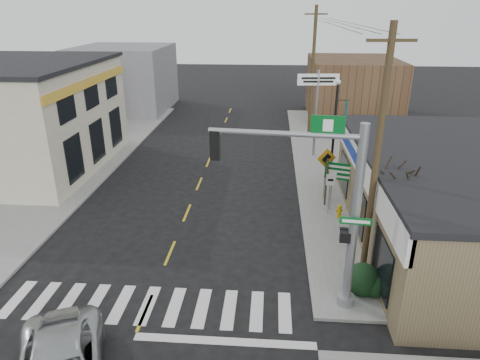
# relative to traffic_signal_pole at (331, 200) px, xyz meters

# --- Properties ---
(ground) EXTENTS (140.00, 140.00, 0.00)m
(ground) POSITION_rel_traffic_signal_pole_xyz_m (-6.38, -0.89, -4.24)
(ground) COLOR black
(ground) RESTS_ON ground
(sidewalk_right) EXTENTS (6.00, 38.00, 0.13)m
(sidewalk_right) POSITION_rel_traffic_signal_pole_xyz_m (2.62, 12.11, -4.18)
(sidewalk_right) COLOR slate
(sidewalk_right) RESTS_ON ground
(sidewalk_left) EXTENTS (6.00, 38.00, 0.13)m
(sidewalk_left) POSITION_rel_traffic_signal_pole_xyz_m (-15.38, 12.11, -4.18)
(sidewalk_left) COLOR slate
(sidewalk_left) RESTS_ON ground
(center_line) EXTENTS (0.12, 56.00, 0.01)m
(center_line) POSITION_rel_traffic_signal_pole_xyz_m (-6.38, 7.11, -4.24)
(center_line) COLOR gold
(center_line) RESTS_ON ground
(crosswalk) EXTENTS (11.00, 2.20, 0.01)m
(crosswalk) POSITION_rel_traffic_signal_pole_xyz_m (-6.38, -0.49, -4.24)
(crosswalk) COLOR silver
(crosswalk) RESTS_ON ground
(left_building) EXTENTS (12.00, 12.00, 6.80)m
(left_building) POSITION_rel_traffic_signal_pole_xyz_m (-19.38, 13.11, -0.84)
(left_building) COLOR #BEBA9F
(left_building) RESTS_ON ground
(bldg_distant_right) EXTENTS (8.00, 10.00, 5.60)m
(bldg_distant_right) POSITION_rel_traffic_signal_pole_xyz_m (5.62, 29.11, -1.44)
(bldg_distant_right) COLOR brown
(bldg_distant_right) RESTS_ON ground
(bldg_distant_left) EXTENTS (9.00, 10.00, 6.40)m
(bldg_distant_left) POSITION_rel_traffic_signal_pole_xyz_m (-17.38, 31.11, -1.04)
(bldg_distant_left) COLOR slate
(bldg_distant_left) RESTS_ON ground
(traffic_signal_pole) EXTENTS (5.46, 0.40, 6.92)m
(traffic_signal_pole) POSITION_rel_traffic_signal_pole_xyz_m (0.00, 0.00, 0.00)
(traffic_signal_pole) COLOR gray
(traffic_signal_pole) RESTS_ON sidewalk_right
(guide_sign) EXTENTS (1.50, 0.13, 2.62)m
(guide_sign) POSITION_rel_traffic_signal_pole_xyz_m (1.59, 8.37, -2.40)
(guide_sign) COLOR #44361F
(guide_sign) RESTS_ON sidewalk_right
(fire_hydrant) EXTENTS (0.23, 0.23, 0.72)m
(fire_hydrant) POSITION_rel_traffic_signal_pole_xyz_m (1.54, 6.87, -3.72)
(fire_hydrant) COLOR #C19506
(fire_hydrant) RESTS_ON sidewalk_right
(ped_crossing_sign) EXTENTS (1.14, 0.08, 2.93)m
(ped_crossing_sign) POSITION_rel_traffic_signal_pole_xyz_m (1.01, 9.30, -2.12)
(ped_crossing_sign) COLOR gray
(ped_crossing_sign) RESTS_ON sidewalk_right
(lamp_post) EXTENTS (0.78, 0.62, 6.05)m
(lamp_post) POSITION_rel_traffic_signal_pole_xyz_m (1.88, 12.84, -0.61)
(lamp_post) COLOR black
(lamp_post) RESTS_ON sidewalk_right
(dance_center_sign) EXTENTS (2.85, 0.18, 6.05)m
(dance_center_sign) POSITION_rel_traffic_signal_pole_xyz_m (1.07, 16.83, 0.50)
(dance_center_sign) COLOR gray
(dance_center_sign) RESTS_ON sidewalk_right
(bare_tree) EXTENTS (2.71, 2.71, 5.41)m
(bare_tree) POSITION_rel_traffic_signal_pole_xyz_m (2.78, 2.66, 0.14)
(bare_tree) COLOR black
(bare_tree) RESTS_ON sidewalk_right
(shrub_front) EXTENTS (1.29, 1.29, 0.97)m
(shrub_front) POSITION_rel_traffic_signal_pole_xyz_m (1.55, 0.81, -3.63)
(shrub_front) COLOR #1C3313
(shrub_front) RESTS_ON sidewalk_right
(shrub_back) EXTENTS (1.23, 1.23, 0.92)m
(shrub_back) POSITION_rel_traffic_signal_pole_xyz_m (3.97, 7.85, -3.65)
(shrub_back) COLOR black
(shrub_back) RESTS_ON sidewalk_right
(utility_pole_near) EXTENTS (1.67, 0.25, 9.62)m
(utility_pole_near) POSITION_rel_traffic_signal_pole_xyz_m (1.83, 2.12, 0.82)
(utility_pole_near) COLOR #482D24
(utility_pole_near) RESTS_ON sidewalk_right
(utility_pole_far) EXTENTS (1.76, 0.26, 10.14)m
(utility_pole_far) POSITION_rel_traffic_signal_pole_xyz_m (1.12, 22.05, 1.09)
(utility_pole_far) COLOR #422E1C
(utility_pole_far) RESTS_ON sidewalk_right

